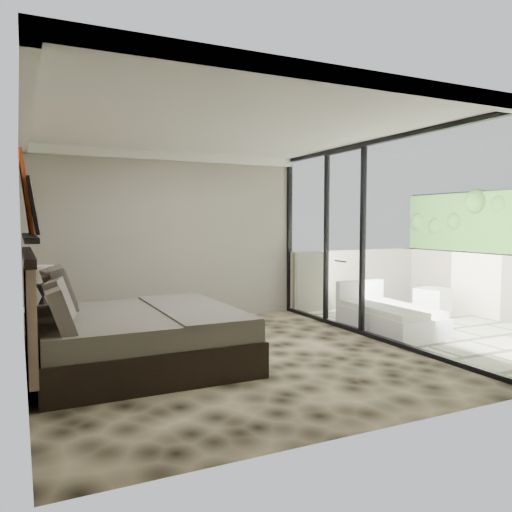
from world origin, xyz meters
name	(u,v)px	position (x,y,z in m)	size (l,w,h in m)	color
floor	(228,357)	(0.00, 0.00, 0.00)	(5.00, 5.00, 0.00)	black
ceiling	(227,127)	(0.00, 0.00, 2.79)	(4.50, 5.00, 0.02)	silver
back_wall	(171,237)	(0.00, 2.49, 1.40)	(4.50, 0.02, 2.80)	gray
left_wall	(23,248)	(-2.24, 0.00, 1.40)	(0.02, 5.00, 2.80)	gray
glass_wall	(376,240)	(2.25, 0.00, 1.40)	(0.08, 5.00, 2.80)	white
terrace_slab	(452,333)	(3.75, 0.00, -0.06)	(3.00, 5.00, 0.12)	beige
parapet_far	(512,289)	(5.10, 0.00, 0.55)	(0.30, 5.00, 1.10)	beige
picture_ledge	(29,237)	(-2.18, 0.10, 1.50)	(0.12, 2.20, 0.05)	black
bed	(130,334)	(-1.16, 0.12, 0.37)	(2.32, 2.24, 1.28)	black
nightstand	(45,327)	(-1.99, 1.49, 0.26)	(0.53, 0.53, 0.53)	black
table_lamp	(43,281)	(-2.01, 1.49, 0.88)	(0.31, 0.31, 0.57)	black
abstract_canvas	(26,193)	(-2.19, 0.55, 1.97)	(0.04, 0.90, 0.90)	#B1370F
framed_print	(33,206)	(-2.14, 0.15, 1.82)	(0.03, 0.50, 0.60)	black
ottoman	(433,302)	(4.23, 0.89, 0.25)	(0.50, 0.50, 0.50)	silver
lounger	(387,316)	(2.81, 0.39, 0.21)	(0.96, 1.78, 0.68)	white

